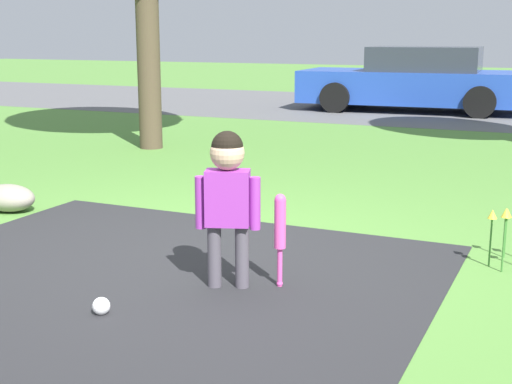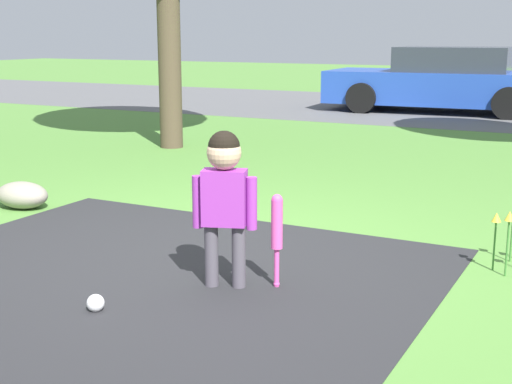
{
  "view_description": "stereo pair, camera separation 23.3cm",
  "coord_description": "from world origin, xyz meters",
  "px_view_note": "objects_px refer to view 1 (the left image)",
  "views": [
    {
      "loc": [
        2.37,
        -4.07,
        1.49
      ],
      "look_at": [
        0.54,
        -0.05,
        0.5
      ],
      "focal_mm": 50.0,
      "sensor_mm": 36.0,
      "label": 1
    },
    {
      "loc": [
        2.58,
        -3.97,
        1.49
      ],
      "look_at": [
        0.54,
        -0.05,
        0.5
      ],
      "focal_mm": 50.0,
      "sensor_mm": 36.0,
      "label": 2
    }
  ],
  "objects_px": {
    "parked_car": "(415,81)",
    "baseball_bat": "(280,227)",
    "child": "(228,187)",
    "sports_ball": "(101,306)"
  },
  "relations": [
    {
      "from": "child",
      "to": "sports_ball",
      "type": "height_order",
      "value": "child"
    },
    {
      "from": "child",
      "to": "sports_ball",
      "type": "xyz_separation_m",
      "value": [
        -0.43,
        -0.67,
        -0.56
      ]
    },
    {
      "from": "child",
      "to": "parked_car",
      "type": "bearing_deg",
      "value": 76.46
    },
    {
      "from": "sports_ball",
      "to": "child",
      "type": "bearing_deg",
      "value": 57.06
    },
    {
      "from": "sports_ball",
      "to": "baseball_bat",
      "type": "bearing_deg",
      "value": 48.57
    },
    {
      "from": "baseball_bat",
      "to": "parked_car",
      "type": "relative_size",
      "value": 0.13
    },
    {
      "from": "baseball_bat",
      "to": "sports_ball",
      "type": "height_order",
      "value": "baseball_bat"
    },
    {
      "from": "child",
      "to": "parked_car",
      "type": "distance_m",
      "value": 10.58
    },
    {
      "from": "parked_car",
      "to": "baseball_bat",
      "type": "bearing_deg",
      "value": 94.16
    },
    {
      "from": "child",
      "to": "baseball_bat",
      "type": "distance_m",
      "value": 0.39
    }
  ]
}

